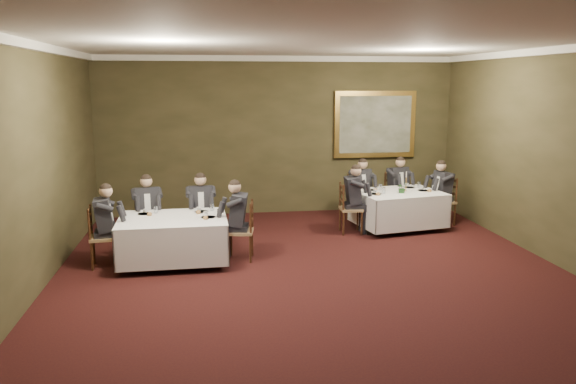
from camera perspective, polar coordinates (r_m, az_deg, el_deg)
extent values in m
plane|color=black|center=(8.20, 3.59, -9.93)|extent=(10.00, 10.00, 0.00)
cube|color=silver|center=(7.67, 3.92, 15.25)|extent=(8.00, 10.00, 0.10)
cube|color=#2F2B17|center=(12.64, -0.99, 5.72)|extent=(8.00, 0.10, 3.50)
cube|color=#2F2B17|center=(3.19, 23.18, -11.85)|extent=(8.00, 0.10, 3.50)
cube|color=#2F2B17|center=(7.95, -25.75, 1.37)|extent=(0.10, 10.00, 3.50)
cube|color=white|center=(12.55, -0.99, 13.40)|extent=(8.00, 0.10, 0.12)
cube|color=white|center=(7.86, -26.46, 13.61)|extent=(0.10, 10.00, 0.12)
cube|color=black|center=(11.55, 11.17, -0.13)|extent=(1.79, 1.47, 0.04)
cube|color=white|center=(11.54, 11.18, -0.01)|extent=(1.86, 1.54, 0.02)
cube|color=white|center=(11.61, 11.12, -1.61)|extent=(1.88, 1.56, 0.65)
cube|color=black|center=(9.37, -11.64, -2.78)|extent=(1.71, 1.29, 0.04)
cube|color=white|center=(9.36, -11.65, -2.63)|extent=(1.77, 1.36, 0.02)
cube|color=white|center=(9.44, -11.57, -4.57)|extent=(1.79, 1.38, 0.65)
cube|color=olive|center=(12.12, 7.30, -0.66)|extent=(0.54, 0.53, 0.05)
cube|color=black|center=(12.23, 6.85, 0.63)|extent=(0.37, 0.14, 0.54)
cube|color=black|center=(12.05, 7.34, 1.09)|extent=(0.49, 0.42, 0.55)
sphere|color=tan|center=(11.99, 7.39, 2.87)|extent=(0.26, 0.26, 0.21)
cube|color=olive|center=(12.54, 11.00, -0.38)|extent=(0.54, 0.53, 0.05)
cube|color=black|center=(12.64, 10.53, 0.86)|extent=(0.37, 0.14, 0.54)
cube|color=black|center=(12.47, 11.07, 1.31)|extent=(0.49, 0.42, 0.55)
sphere|color=tan|center=(12.41, 11.13, 3.03)|extent=(0.26, 0.26, 0.21)
cube|color=olive|center=(11.12, 6.42, -1.71)|extent=(0.45, 0.46, 0.05)
cube|color=black|center=(11.03, 5.48, -0.49)|extent=(0.05, 0.38, 0.54)
cube|color=black|center=(11.04, 6.46, 0.18)|extent=(0.33, 0.44, 0.55)
sphere|color=tan|center=(10.98, 6.51, 2.13)|extent=(0.22, 0.22, 0.21)
cube|color=olive|center=(12.14, 15.44, -0.96)|extent=(0.48, 0.50, 0.05)
cube|color=black|center=(12.20, 16.25, 0.23)|extent=(0.09, 0.38, 0.54)
cube|color=black|center=(12.07, 15.53, 0.79)|extent=(0.37, 0.46, 0.55)
sphere|color=tan|center=(12.01, 15.62, 2.57)|extent=(0.24, 0.24, 0.21)
cube|color=olive|center=(10.32, -14.04, -2.99)|extent=(0.51, 0.49, 0.05)
cube|color=black|center=(10.45, -14.19, -1.44)|extent=(0.38, 0.09, 0.54)
cube|color=black|center=(10.24, -14.14, -0.96)|extent=(0.47, 0.38, 0.55)
sphere|color=tan|center=(10.17, -14.24, 1.14)|extent=(0.24, 0.24, 0.21)
cube|color=olive|center=(10.29, -8.78, -2.83)|extent=(0.45, 0.44, 0.05)
cube|color=black|center=(10.42, -8.85, -1.28)|extent=(0.38, 0.04, 0.54)
cube|color=black|center=(10.20, -8.85, -0.79)|extent=(0.43, 0.32, 0.55)
sphere|color=tan|center=(10.13, -8.91, 1.31)|extent=(0.22, 0.22, 0.21)
cube|color=olive|center=(9.45, -4.87, -4.00)|extent=(0.48, 0.50, 0.05)
cube|color=black|center=(9.37, -3.74, -2.56)|extent=(0.09, 0.38, 0.54)
cube|color=black|center=(9.36, -4.91, -1.78)|extent=(0.37, 0.46, 0.55)
sphere|color=tan|center=(9.28, -4.95, 0.50)|extent=(0.24, 0.24, 0.21)
cube|color=olive|center=(9.54, -18.23, -4.39)|extent=(0.47, 0.48, 0.05)
cube|color=black|center=(9.49, -19.47, -3.01)|extent=(0.07, 0.38, 0.54)
cube|color=black|center=(9.45, -18.37, -2.19)|extent=(0.35, 0.45, 0.55)
sphere|color=tan|center=(9.37, -18.51, 0.07)|extent=(0.23, 0.23, 0.21)
imported|color=#2D5926|center=(11.41, 11.51, 0.49)|extent=(0.27, 0.25, 0.23)
cylinder|color=gold|center=(11.66, 11.87, 0.16)|extent=(0.06, 0.06, 0.02)
cylinder|color=gold|center=(11.63, 11.90, 0.87)|extent=(0.01, 0.01, 0.27)
cylinder|color=white|center=(11.60, 11.94, 1.83)|extent=(0.02, 0.02, 0.12)
cylinder|color=white|center=(11.63, 8.40, 0.25)|extent=(0.25, 0.25, 0.01)
cylinder|color=white|center=(11.77, 8.20, 0.50)|extent=(0.08, 0.08, 0.05)
cylinder|color=white|center=(11.67, 9.21, 0.58)|extent=(0.06, 0.06, 0.14)
cylinder|color=white|center=(9.75, -14.35, -2.10)|extent=(0.25, 0.25, 0.01)
cylinder|color=white|center=(9.89, -14.27, -1.78)|extent=(0.08, 0.08, 0.05)
cylinder|color=white|center=(9.72, -13.38, -1.72)|extent=(0.06, 0.06, 0.14)
cube|color=#DFAC51|center=(13.03, 8.81, 6.80)|extent=(1.89, 0.08, 1.51)
cube|color=#494C33|center=(12.99, 8.87, 6.79)|extent=(1.67, 0.01, 1.29)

